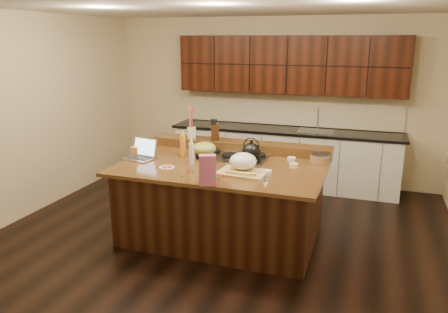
% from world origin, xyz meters
% --- Properties ---
extents(room, '(5.52, 5.02, 2.72)m').
position_xyz_m(room, '(0.00, 0.00, 1.35)').
color(room, black).
rests_on(room, ground).
extents(island, '(2.40, 1.60, 0.92)m').
position_xyz_m(island, '(0.00, 0.00, 0.46)').
color(island, black).
rests_on(island, ground).
extents(back_ledge, '(2.40, 0.30, 0.12)m').
position_xyz_m(back_ledge, '(0.00, 0.70, 0.98)').
color(back_ledge, black).
rests_on(back_ledge, island).
extents(cooktop, '(0.92, 0.52, 0.05)m').
position_xyz_m(cooktop, '(0.00, 0.30, 0.94)').
color(cooktop, gray).
rests_on(cooktop, island).
extents(back_counter, '(3.70, 0.66, 2.40)m').
position_xyz_m(back_counter, '(0.30, 2.23, 0.98)').
color(back_counter, silver).
rests_on(back_counter, ground).
extents(kettle, '(0.27, 0.27, 0.20)m').
position_xyz_m(kettle, '(0.30, 0.17, 1.06)').
color(kettle, black).
rests_on(kettle, cooktop).
extents(green_bowl, '(0.39, 0.39, 0.16)m').
position_xyz_m(green_bowl, '(-0.30, 0.17, 1.05)').
color(green_bowl, olive).
rests_on(green_bowl, cooktop).
extents(laptop, '(0.40, 0.34, 0.25)m').
position_xyz_m(laptop, '(-1.03, -0.09, 0.99)').
color(laptop, '#B7B7BC').
rests_on(laptop, island).
extents(oil_bottle, '(0.08, 0.08, 0.27)m').
position_xyz_m(oil_bottle, '(-0.58, 0.16, 1.06)').
color(oil_bottle, orange).
rests_on(oil_bottle, island).
extents(vinegar_bottle, '(0.08, 0.08, 0.25)m').
position_xyz_m(vinegar_bottle, '(-0.35, -0.11, 1.04)').
color(vinegar_bottle, silver).
rests_on(vinegar_bottle, island).
extents(wooden_tray, '(0.55, 0.44, 0.21)m').
position_xyz_m(wooden_tray, '(0.32, -0.22, 1.01)').
color(wooden_tray, tan).
rests_on(wooden_tray, island).
extents(ramekin_a, '(0.13, 0.13, 0.04)m').
position_xyz_m(ramekin_a, '(0.59, -0.21, 0.94)').
color(ramekin_a, white).
rests_on(ramekin_a, island).
extents(ramekin_b, '(0.13, 0.13, 0.04)m').
position_xyz_m(ramekin_b, '(0.82, 0.15, 0.94)').
color(ramekin_b, white).
rests_on(ramekin_b, island).
extents(ramekin_c, '(0.12, 0.12, 0.04)m').
position_xyz_m(ramekin_c, '(0.74, 0.40, 0.94)').
color(ramekin_c, white).
rests_on(ramekin_c, island).
extents(strainer_bowl, '(0.27, 0.27, 0.09)m').
position_xyz_m(strainer_bowl, '(1.08, 0.43, 0.97)').
color(strainer_bowl, '#996B3F').
rests_on(strainer_bowl, island).
extents(kitchen_timer, '(0.08, 0.08, 0.07)m').
position_xyz_m(kitchen_timer, '(0.63, -0.45, 0.96)').
color(kitchen_timer, silver).
rests_on(kitchen_timer, island).
extents(pink_bag, '(0.19, 0.15, 0.31)m').
position_xyz_m(pink_bag, '(0.11, -0.76, 1.08)').
color(pink_bag, '#B95786').
rests_on(pink_bag, island).
extents(candy_plate, '(0.20, 0.20, 0.01)m').
position_xyz_m(candy_plate, '(-0.55, -0.36, 0.93)').
color(candy_plate, white).
rests_on(candy_plate, island).
extents(package_box, '(0.10, 0.08, 0.12)m').
position_xyz_m(package_box, '(-1.15, -0.05, 0.98)').
color(package_box, '#BA7E41').
rests_on(package_box, island).
extents(utensil_crock, '(0.14, 0.14, 0.14)m').
position_xyz_m(utensil_crock, '(-0.70, 0.70, 1.11)').
color(utensil_crock, white).
rests_on(utensil_crock, back_ledge).
extents(knife_block, '(0.16, 0.20, 0.21)m').
position_xyz_m(knife_block, '(-0.35, 0.70, 1.14)').
color(knife_block, black).
rests_on(knife_block, back_ledge).
extents(gumdrop_0, '(0.02, 0.02, 0.02)m').
position_xyz_m(gumdrop_0, '(-0.04, -0.40, 0.93)').
color(gumdrop_0, red).
rests_on(gumdrop_0, island).
extents(gumdrop_1, '(0.02, 0.02, 0.02)m').
position_xyz_m(gumdrop_1, '(-0.21, -0.41, 0.93)').
color(gumdrop_1, '#198C26').
rests_on(gumdrop_1, island).
extents(gumdrop_2, '(0.02, 0.02, 0.02)m').
position_xyz_m(gumdrop_2, '(0.17, -0.45, 0.93)').
color(gumdrop_2, red).
rests_on(gumdrop_2, island).
extents(gumdrop_3, '(0.02, 0.02, 0.02)m').
position_xyz_m(gumdrop_3, '(0.14, -0.52, 0.93)').
color(gumdrop_3, '#198C26').
rests_on(gumdrop_3, island).
extents(gumdrop_4, '(0.02, 0.02, 0.02)m').
position_xyz_m(gumdrop_4, '(0.18, -0.61, 0.93)').
color(gumdrop_4, red).
rests_on(gumdrop_4, island).
extents(gumdrop_5, '(0.02, 0.02, 0.02)m').
position_xyz_m(gumdrop_5, '(0.10, -0.41, 0.93)').
color(gumdrop_5, '#198C26').
rests_on(gumdrop_5, island).
extents(gumdrop_6, '(0.02, 0.02, 0.02)m').
position_xyz_m(gumdrop_6, '(-0.00, -0.41, 0.93)').
color(gumdrop_6, red).
rests_on(gumdrop_6, island).
extents(gumdrop_7, '(0.02, 0.02, 0.02)m').
position_xyz_m(gumdrop_7, '(0.12, -0.54, 0.93)').
color(gumdrop_7, '#198C26').
rests_on(gumdrop_7, island).
extents(gumdrop_8, '(0.02, 0.02, 0.02)m').
position_xyz_m(gumdrop_8, '(-0.00, -0.40, 0.93)').
color(gumdrop_8, red).
rests_on(gumdrop_8, island).
extents(gumdrop_9, '(0.02, 0.02, 0.02)m').
position_xyz_m(gumdrop_9, '(-0.06, -0.53, 0.93)').
color(gumdrop_9, '#198C26').
rests_on(gumdrop_9, island).
extents(gumdrop_10, '(0.02, 0.02, 0.02)m').
position_xyz_m(gumdrop_10, '(-0.25, -0.42, 0.93)').
color(gumdrop_10, red).
rests_on(gumdrop_10, island).
extents(gumdrop_11, '(0.02, 0.02, 0.02)m').
position_xyz_m(gumdrop_11, '(-0.25, -0.61, 0.93)').
color(gumdrop_11, '#198C26').
rests_on(gumdrop_11, island).
extents(gumdrop_12, '(0.02, 0.02, 0.02)m').
position_xyz_m(gumdrop_12, '(0.12, -0.48, 0.93)').
color(gumdrop_12, red).
rests_on(gumdrop_12, island).
extents(gumdrop_13, '(0.02, 0.02, 0.02)m').
position_xyz_m(gumdrop_13, '(-0.04, -0.60, 0.93)').
color(gumdrop_13, '#198C26').
rests_on(gumdrop_13, island).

